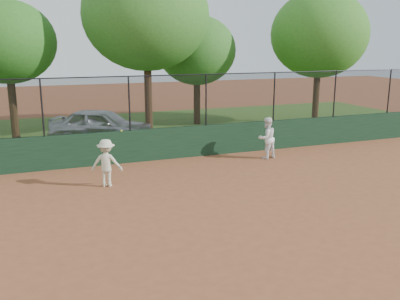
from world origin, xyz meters
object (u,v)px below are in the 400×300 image
object	(u,v)px
tree_3	(197,51)
tree_2	(146,15)
parked_car	(102,126)
player_main	(107,163)
tree_1	(7,42)
tree_4	(320,34)
player_second	(267,138)

from	to	relation	value
tree_3	tree_2	bearing A→B (deg)	-149.86
parked_car	player_main	bearing A→B (deg)	-159.52
tree_3	tree_1	bearing A→B (deg)	-174.47
player_main	tree_1	xyz separation A→B (m)	(-2.79, 8.50, 3.63)
player_main	tree_4	bearing A→B (deg)	29.80
tree_1	tree_2	size ratio (longest dim) A/B	0.76
parked_car	tree_2	world-z (taller)	tree_2
parked_car	tree_4	bearing A→B (deg)	-57.74
player_main	tree_2	xyz separation A→B (m)	(3.29, 7.54, 4.86)
tree_4	tree_2	bearing A→B (deg)	178.34
parked_car	tree_4	size ratio (longest dim) A/B	0.64
tree_1	tree_3	bearing A→B (deg)	5.53
tree_2	tree_3	bearing A→B (deg)	30.14
tree_1	tree_3	xyz separation A→B (m)	(9.27, 0.90, -0.42)
tree_4	tree_3	bearing A→B (deg)	161.13
player_second	tree_1	distance (m)	12.14
player_second	tree_1	world-z (taller)	tree_1
player_main	tree_4	world-z (taller)	tree_4
parked_car	player_second	distance (m)	7.46
tree_3	tree_4	xyz separation A→B (m)	(6.22, -2.12, 0.84)
player_second	tree_2	xyz separation A→B (m)	(-3.02, 6.24, 4.80)
player_second	tree_1	size ratio (longest dim) A/B	0.26
parked_car	tree_1	xyz separation A→B (m)	(-3.62, 2.12, 3.60)
tree_1	tree_3	world-z (taller)	tree_1
tree_2	tree_3	world-z (taller)	tree_2
parked_car	player_main	xyz separation A→B (m)	(-0.83, -6.38, -0.03)
player_second	player_main	world-z (taller)	player_main
tree_4	parked_car	bearing A→B (deg)	-175.67
parked_car	tree_1	world-z (taller)	tree_1
player_second	player_main	bearing A→B (deg)	0.28
player_second	tree_2	size ratio (longest dim) A/B	0.19
parked_car	tree_3	world-z (taller)	tree_3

